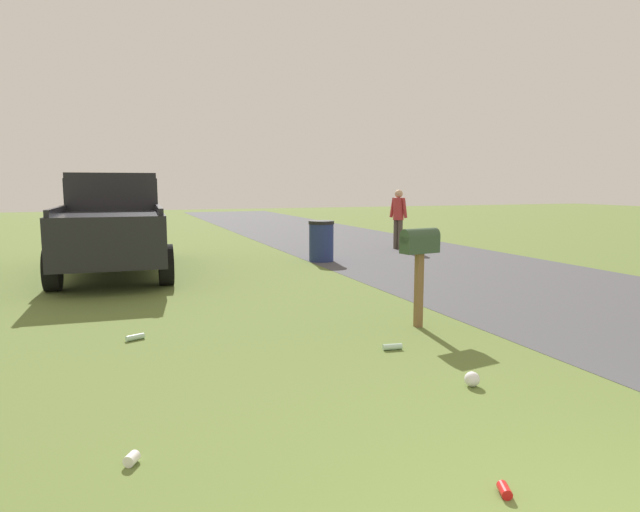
{
  "coord_description": "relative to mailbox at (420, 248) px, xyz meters",
  "views": [
    {
      "loc": [
        -1.53,
        2.19,
        1.86
      ],
      "look_at": [
        3.98,
        0.13,
        1.09
      ],
      "focal_mm": 30.9,
      "sensor_mm": 36.0,
      "label": 1
    }
  ],
  "objects": [
    {
      "name": "litter_can_midfield_a",
      "position": [
        -3.63,
        1.55,
        -1.01
      ],
      "size": [
        0.14,
        0.11,
        0.07
      ],
      "primitive_type": "cylinder",
      "rotation": [
        0.0,
        1.57,
        5.88
      ],
      "color": "red",
      "rests_on": "ground"
    },
    {
      "name": "pickup_truck",
      "position": [
        6.31,
        3.68,
        0.07
      ],
      "size": [
        5.5,
        2.36,
        2.09
      ],
      "rotation": [
        0.0,
        0.0,
        -0.04
      ],
      "color": "black",
      "rests_on": "ground"
    },
    {
      "name": "litter_bottle_by_mailbox",
      "position": [
        -0.79,
        0.8,
        -1.0
      ],
      "size": [
        0.1,
        0.23,
        0.07
      ],
      "primitive_type": "cylinder",
      "rotation": [
        0.0,
        1.57,
        1.45
      ],
      "color": "#B2D8BF",
      "rests_on": "ground"
    },
    {
      "name": "road_asphalt",
      "position": [
        1.39,
        -3.47,
        -1.03
      ],
      "size": [
        60.0,
        5.56,
        0.01
      ],
      "primitive_type": "cube",
      "color": "#47474C",
      "rests_on": "ground"
    },
    {
      "name": "litter_cup_midfield_b",
      "position": [
        -2.46,
        3.64,
        -1.0
      ],
      "size": [
        0.13,
        0.12,
        0.08
      ],
      "primitive_type": "cylinder",
      "rotation": [
        0.0,
        1.57,
        5.77
      ],
      "color": "white",
      "rests_on": "ground"
    },
    {
      "name": "litter_bag_near_hydrant",
      "position": [
        -2.06,
        0.64,
        -0.97
      ],
      "size": [
        0.14,
        0.14,
        0.14
      ],
      "primitive_type": "sphere",
      "color": "silver",
      "rests_on": "ground"
    },
    {
      "name": "mailbox",
      "position": [
        0.0,
        0.0,
        0.0
      ],
      "size": [
        0.28,
        0.54,
        1.3
      ],
      "rotation": [
        0.0,
        0.0,
        0.16
      ],
      "color": "brown",
      "rests_on": "ground"
    },
    {
      "name": "pedestrian",
      "position": [
        7.86,
        -3.98,
        -0.05
      ],
      "size": [
        0.43,
        0.38,
        1.7
      ],
      "rotation": [
        0.0,
        0.0,
        5.26
      ],
      "color": "#4C4238",
      "rests_on": "ground"
    },
    {
      "name": "litter_bottle_far_scatter",
      "position": [
        0.65,
        3.5,
        -1.0
      ],
      "size": [
        0.15,
        0.23,
        0.07
      ],
      "primitive_type": "cylinder",
      "rotation": [
        0.0,
        1.57,
        1.98
      ],
      "color": "#B2D8BF",
      "rests_on": "ground"
    },
    {
      "name": "trash_bin",
      "position": [
        6.24,
        -1.0,
        -0.54
      ],
      "size": [
        0.62,
        0.62,
        0.99
      ],
      "color": "navy",
      "rests_on": "ground"
    }
  ]
}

